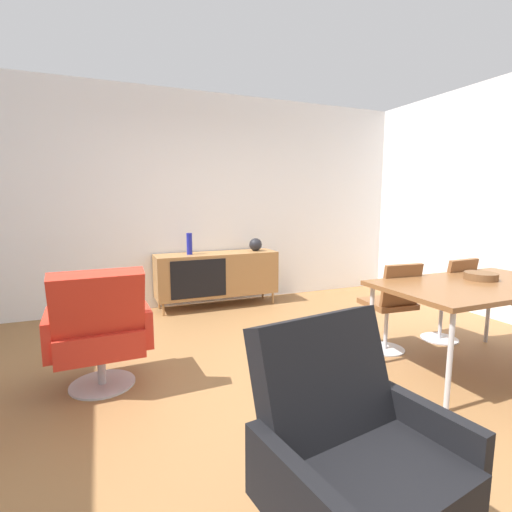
% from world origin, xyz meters
% --- Properties ---
extents(ground_plane, '(8.32, 8.32, 0.00)m').
position_xyz_m(ground_plane, '(0.00, 0.00, 0.00)').
color(ground_plane, olive).
extents(wall_back, '(6.80, 0.12, 2.80)m').
position_xyz_m(wall_back, '(0.00, 2.60, 1.40)').
color(wall_back, white).
rests_on(wall_back, ground_plane).
extents(sideboard, '(1.60, 0.45, 0.72)m').
position_xyz_m(sideboard, '(0.26, 2.30, 0.44)').
color(sideboard, olive).
rests_on(sideboard, ground_plane).
extents(vase_cobalt, '(0.07, 0.07, 0.27)m').
position_xyz_m(vase_cobalt, '(-0.10, 2.30, 0.86)').
color(vase_cobalt, navy).
rests_on(vase_cobalt, sideboard).
extents(vase_sculptural_dark, '(0.17, 0.17, 0.17)m').
position_xyz_m(vase_sculptural_dark, '(0.82, 2.30, 0.81)').
color(vase_sculptural_dark, black).
rests_on(vase_sculptural_dark, sideboard).
extents(dining_table, '(1.60, 0.90, 0.74)m').
position_xyz_m(dining_table, '(1.65, -0.37, 0.70)').
color(dining_table, brown).
rests_on(dining_table, ground_plane).
extents(wooden_bowl_on_table, '(0.26, 0.26, 0.06)m').
position_xyz_m(wooden_bowl_on_table, '(1.81, -0.28, 0.77)').
color(wooden_bowl_on_table, brown).
rests_on(wooden_bowl_on_table, dining_table).
extents(dining_chair_back_right, '(0.42, 0.45, 0.86)m').
position_xyz_m(dining_chair_back_right, '(2.00, 0.19, 0.47)').
color(dining_chair_back_right, brown).
rests_on(dining_chair_back_right, ground_plane).
extents(dining_chair_back_left, '(0.43, 0.45, 0.86)m').
position_xyz_m(dining_chair_back_left, '(1.29, 0.19, 0.47)').
color(dining_chair_back_left, brown).
rests_on(dining_chair_back_left, ground_plane).
extents(lounge_chair_red, '(0.74, 0.67, 0.95)m').
position_xyz_m(lounge_chair_red, '(-1.19, 0.45, 0.47)').
color(lounge_chair_red, red).
rests_on(lounge_chair_red, ground_plane).
extents(armchair_black_shell, '(0.79, 0.74, 0.95)m').
position_xyz_m(armchair_black_shell, '(-0.31, -1.39, 0.47)').
color(armchair_black_shell, black).
rests_on(armchair_black_shell, ground_plane).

